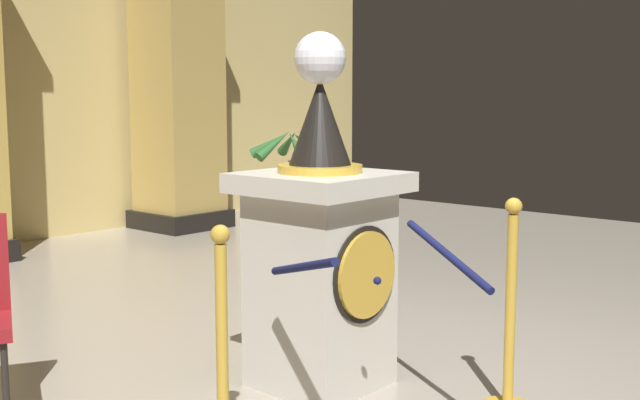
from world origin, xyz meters
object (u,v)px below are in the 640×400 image
at_px(stanchion_near, 223,381).
at_px(stanchion_far, 510,338).
at_px(pedestal_clock, 321,251).
at_px(potted_palm_right, 292,216).

relative_size(stanchion_near, stanchion_far, 0.96).
xyz_separation_m(pedestal_clock, stanchion_far, (0.31, -0.91, -0.35)).
bearing_deg(stanchion_near, pedestal_clock, 16.59).
bearing_deg(stanchion_far, potted_palm_right, 58.24).
xyz_separation_m(stanchion_near, potted_palm_right, (3.30, 2.68, 0.03)).
bearing_deg(potted_palm_right, stanchion_far, -121.76).
height_order(pedestal_clock, potted_palm_right, pedestal_clock).
bearing_deg(pedestal_clock, stanchion_far, -71.01).
bearing_deg(stanchion_near, potted_palm_right, 39.01).
relative_size(pedestal_clock, stanchion_far, 1.76).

